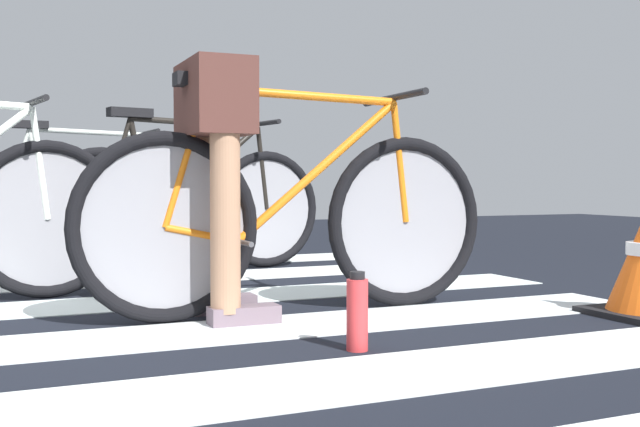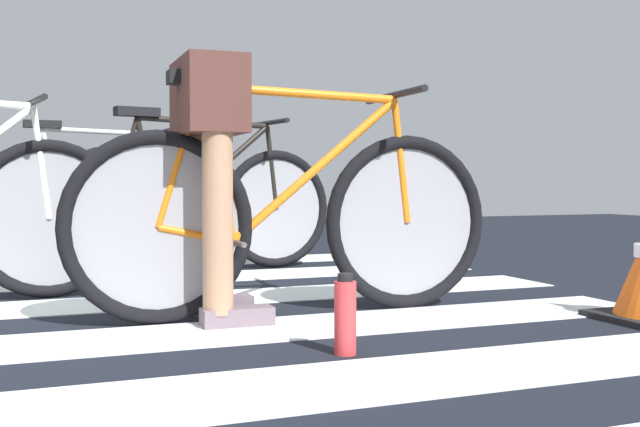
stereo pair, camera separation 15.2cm
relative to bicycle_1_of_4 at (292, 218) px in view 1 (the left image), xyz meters
The scene contains 5 objects.
bicycle_1_of_4 is the anchor object (origin of this frame).
cyclist_1_of_4 0.40m from the bicycle_1_of_4, behind, with size 0.32×0.41×0.98m.
bicycle_3_of_4 1.54m from the bicycle_1_of_4, 90.97° to the left, with size 1.72×0.54×0.93m.
bicycle_4_of_4 2.70m from the bicycle_1_of_4, 100.23° to the left, with size 1.74×0.52×0.93m.
water_bottle 0.75m from the bicycle_1_of_4, 95.03° to the right, with size 0.07×0.07×0.25m.
Camera 1 is at (-0.04, -2.82, 0.55)m, focal length 43.13 mm.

